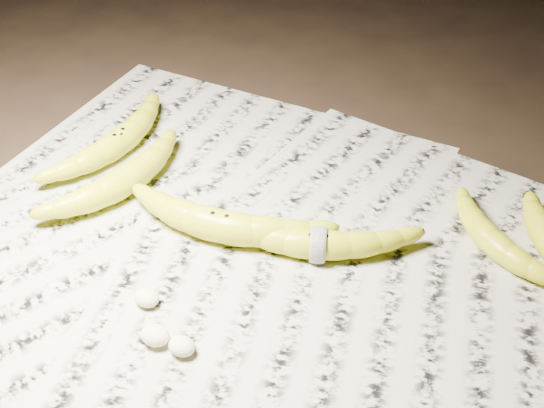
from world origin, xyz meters
The scene contains 11 objects.
ground centered at (0.00, 0.00, 0.00)m, with size 3.00×3.00×0.00m, color black.
newspaper_patch centered at (0.01, -0.01, 0.00)m, with size 0.90×0.70×0.01m, color #B1AC97.
banana_left_a centered at (-0.27, 0.08, 0.03)m, with size 0.22×0.06×0.04m, color yellow, non-canonical shape.
banana_left_b centered at (-0.21, 0.01, 0.03)m, with size 0.20×0.06×0.04m, color yellow, non-canonical shape.
banana_center centered at (-0.05, 0.00, 0.03)m, with size 0.23×0.07×0.04m, color yellow, non-canonical shape.
banana_taped centered at (0.07, 0.03, 0.03)m, with size 0.21×0.06×0.04m, color yellow, non-canonical shape.
banana_upper_a centered at (0.24, 0.15, 0.02)m, with size 0.17×0.05×0.03m, color yellow, non-canonical shape.
measuring_tape centered at (0.07, 0.03, 0.03)m, with size 0.05×0.05×0.00m, color white.
flesh_chunk_a centered at (-0.01, -0.17, 0.02)m, with size 0.03×0.03×0.02m, color beige.
flesh_chunk_b centered at (-0.06, -0.13, 0.02)m, with size 0.03×0.02×0.02m, color beige.
flesh_chunk_c centered at (0.02, -0.17, 0.02)m, with size 0.03×0.02×0.02m, color beige.
Camera 1 is at (0.36, -0.56, 0.61)m, focal length 50.00 mm.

